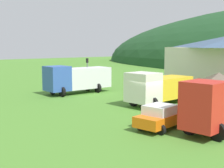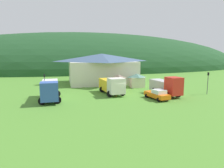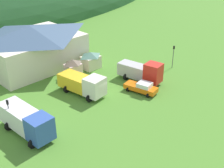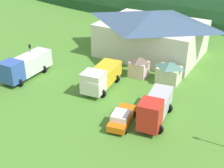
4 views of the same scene
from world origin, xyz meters
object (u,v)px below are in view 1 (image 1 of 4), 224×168
box_truck_blue (76,78)px  traffic_light_west (87,71)px  play_shed_pink (218,87)px  service_pickup_orange (163,116)px  traffic_cone_near_pickup (143,108)px  heavy_rig_striped (158,87)px  crane_truck_red (219,105)px

box_truck_blue → traffic_light_west: (-0.92, 2.08, 0.67)m
play_shed_pink → traffic_light_west: traffic_light_west is taller
play_shed_pink → service_pickup_orange: size_ratio=0.58×
service_pickup_orange → traffic_cone_near_pickup: service_pickup_orange is taller
heavy_rig_striped → traffic_cone_near_pickup: bearing=-0.3°
play_shed_pink → service_pickup_orange: (3.53, -11.35, -0.69)m
service_pickup_orange → heavy_rig_striped: bearing=-143.5°
traffic_cone_near_pickup → crane_truck_red: bearing=-8.9°
heavy_rig_striped → traffic_light_west: traffic_light_west is taller
box_truck_blue → crane_truck_red: 19.67m
heavy_rig_striped → play_shed_pink: bearing=147.8°
heavy_rig_striped → traffic_cone_near_pickup: size_ratio=12.06×
crane_truck_red → service_pickup_orange: crane_truck_red is taller
heavy_rig_striped → service_pickup_orange: heavy_rig_striped is taller
service_pickup_orange → traffic_light_west: (-17.79, 5.21, 1.64)m
service_pickup_orange → traffic_cone_near_pickup: (-5.96, 3.58, -0.83)m
play_shed_pink → box_truck_blue: box_truck_blue is taller
play_shed_pink → heavy_rig_striped: size_ratio=0.39×
box_truck_blue → traffic_cone_near_pickup: 11.06m
box_truck_blue → service_pickup_orange: box_truck_blue is taller
box_truck_blue → traffic_light_west: bearing=-158.3°
crane_truck_red → service_pickup_orange: (-2.78, -2.21, -0.92)m
heavy_rig_striped → box_truck_blue: bearing=-83.4°
play_shed_pink → service_pickup_orange: play_shed_pink is taller
service_pickup_orange → traffic_light_west: 18.61m
box_truck_blue → heavy_rig_striped: box_truck_blue is taller
traffic_cone_near_pickup → service_pickup_orange: bearing=-31.0°
box_truck_blue → heavy_rig_striped: (10.66, 2.56, -0.13)m
box_truck_blue → traffic_cone_near_pickup: size_ratio=12.75×
box_truck_blue → crane_truck_red: (19.64, -0.92, -0.05)m
heavy_rig_striped → traffic_light_west: (-11.58, -0.47, 0.80)m
crane_truck_red → traffic_light_west: (-20.57, 3.01, 0.72)m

